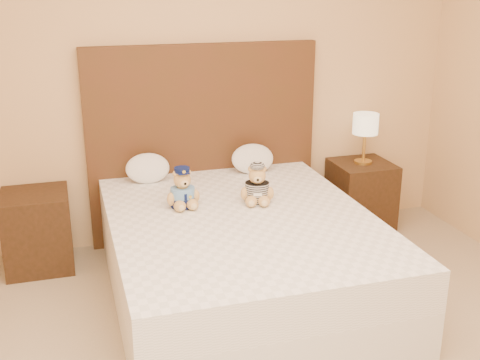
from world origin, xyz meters
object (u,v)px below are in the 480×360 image
object	(u,v)px
teddy_police	(182,188)
teddy_prisoner	(257,184)
lamp	(365,126)
bed	(242,256)
nightstand_left	(38,231)
pillow_right	(253,157)
pillow_left	(148,167)
nightstand_right	(361,195)

from	to	relation	value
teddy_police	teddy_prisoner	world-z (taller)	teddy_police
lamp	teddy_police	size ratio (longest dim) A/B	1.53
bed	lamp	world-z (taller)	lamp
nightstand_left	pillow_right	bearing A→B (deg)	1.08
nightstand_left	pillow_right	xyz separation A→B (m)	(1.58, 0.03, 0.39)
nightstand_left	pillow_right	size ratio (longest dim) A/B	1.68
teddy_prisoner	pillow_left	distance (m)	0.88
nightstand_left	teddy_police	distance (m)	1.15
nightstand_left	pillow_left	bearing A→B (deg)	2.17
lamp	teddy_police	xyz separation A→B (m)	(-1.57, -0.53, -0.17)
lamp	teddy_police	bearing A→B (deg)	-161.16
teddy_police	pillow_right	distance (m)	0.86
bed	teddy_prisoner	bearing A→B (deg)	50.80
nightstand_right	pillow_right	xyz separation A→B (m)	(-0.92, 0.03, 0.39)
bed	pillow_right	xyz separation A→B (m)	(0.33, 0.83, 0.39)
teddy_police	pillow_left	bearing A→B (deg)	99.48
bed	teddy_prisoner	xyz separation A→B (m)	(0.16, 0.20, 0.40)
nightstand_left	teddy_police	bearing A→B (deg)	-29.79
pillow_right	teddy_prisoner	bearing A→B (deg)	-105.15
nightstand_right	pillow_left	xyz separation A→B (m)	(-1.71, 0.03, 0.39)
teddy_police	pillow_left	size ratio (longest dim) A/B	0.83
nightstand_right	teddy_prisoner	bearing A→B (deg)	-151.14
pillow_right	lamp	bearing A→B (deg)	-1.88
nightstand_right	teddy_police	xyz separation A→B (m)	(-1.57, -0.53, 0.41)
nightstand_left	lamp	xyz separation A→B (m)	(2.50, 0.00, 0.57)
teddy_prisoner	pillow_right	distance (m)	0.65
pillow_left	teddy_prisoner	bearing A→B (deg)	-45.25
lamp	pillow_right	size ratio (longest dim) A/B	1.22
lamp	teddy_prisoner	bearing A→B (deg)	-151.14
nightstand_right	teddy_prisoner	xyz separation A→B (m)	(-1.09, -0.60, 0.40)
nightstand_right	pillow_left	world-z (taller)	pillow_left
pillow_left	pillow_right	bearing A→B (deg)	0.00
bed	pillow_right	world-z (taller)	pillow_right
pillow_left	bed	bearing A→B (deg)	-61.11
bed	pillow_left	world-z (taller)	pillow_left
bed	nightstand_left	bearing A→B (deg)	147.38
bed	pillow_right	bearing A→B (deg)	68.03
lamp	pillow_right	xyz separation A→B (m)	(-0.92, 0.03, -0.18)
teddy_prisoner	pillow_right	world-z (taller)	teddy_prisoner
bed	nightstand_left	size ratio (longest dim) A/B	3.64
nightstand_right	teddy_police	size ratio (longest dim) A/B	2.10
nightstand_left	pillow_left	distance (m)	0.88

